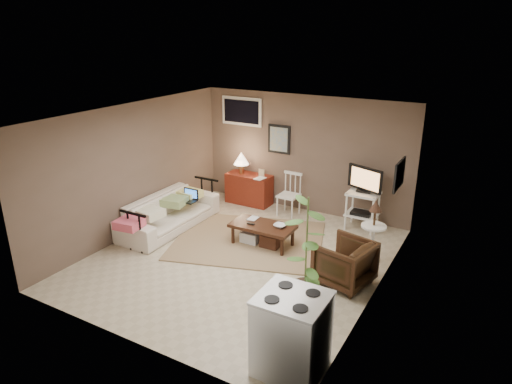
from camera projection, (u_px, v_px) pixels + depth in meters
The scene contains 20 objects.
floor at pixel (240, 257), 7.64m from camera, with size 5.00×5.00×0.00m, color #C1B293.
art_back at pixel (279, 139), 9.42m from camera, with size 0.50×0.03×0.60m, color black.
art_right at pixel (399, 175), 6.95m from camera, with size 0.03×0.60×0.45m, color black.
window at pixel (242, 111), 9.67m from camera, with size 0.96×0.03×0.60m, color white.
rug at pixel (249, 240), 8.23m from camera, with size 2.60×2.08×0.02m, color #9C805B.
coffee_table at pixel (262, 233), 7.99m from camera, with size 1.12×0.59×0.42m.
sofa at pixel (169, 207), 8.63m from camera, with size 2.16×0.63×0.84m, color silver.
sofa_pillows at pixel (162, 207), 8.37m from camera, with size 0.41×2.05×0.15m, color #EFEBC6, non-canonical shape.
sofa_end_rails at pixel (174, 211), 8.59m from camera, with size 0.58×2.15×0.73m, color black, non-canonical shape.
laptop at pixel (189, 197), 8.80m from camera, with size 0.33×0.24×0.23m.
red_console at pixel (248, 186), 9.87m from camera, with size 0.98×0.44×1.13m.
spindle_chair at pixel (289, 196), 9.26m from camera, with size 0.40×0.40×0.87m.
tv_stand at pixel (363, 197), 8.51m from camera, with size 0.70×0.47×1.23m.
side_table at pixel (374, 224), 7.29m from camera, with size 0.40×0.40×1.08m.
armchair at pixel (345, 261), 6.76m from camera, with size 0.73×0.69×0.76m, color black.
potted_plant at pixel (306, 249), 6.05m from camera, with size 0.41×0.41×1.63m.
stove at pixel (292, 334), 4.99m from camera, with size 0.74×0.69×0.96m.
bowl at pixel (280, 221), 7.80m from camera, with size 0.21×0.05×0.21m, color #33190D.
book_table at pixel (249, 213), 8.17m from camera, with size 0.16×0.02×0.22m, color #33190D.
book_console at pixel (257, 173), 9.50m from camera, with size 0.18×0.02×0.25m, color #33190D.
Camera 1 is at (3.59, -5.79, 3.65)m, focal length 32.00 mm.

